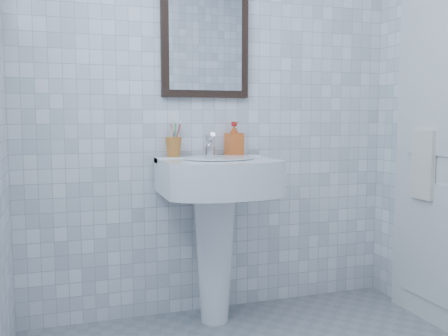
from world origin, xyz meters
name	(u,v)px	position (x,y,z in m)	size (l,w,h in m)	color
wall_back	(215,96)	(0.00, 1.20, 1.25)	(2.20, 0.02, 2.50)	white
washbasin	(216,212)	(-0.06, 0.99, 0.62)	(0.60, 0.44, 0.92)	white
faucet	(210,147)	(-0.06, 1.10, 0.97)	(0.05, 0.12, 0.14)	silver
toothbrush_cup	(174,147)	(-0.26, 1.12, 0.97)	(0.09, 0.09, 0.11)	#BD6C28
soap_dispenser	(234,139)	(0.09, 1.12, 1.01)	(0.08, 0.09, 0.19)	red
wall_mirror	(205,42)	(-0.06, 1.18, 1.55)	(0.50, 0.04, 0.62)	black
towel_ring	(427,132)	(1.06, 0.69, 1.05)	(0.18, 0.18, 0.01)	silver
hand_towel	(423,165)	(1.04, 0.69, 0.87)	(0.03, 0.16, 0.38)	white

